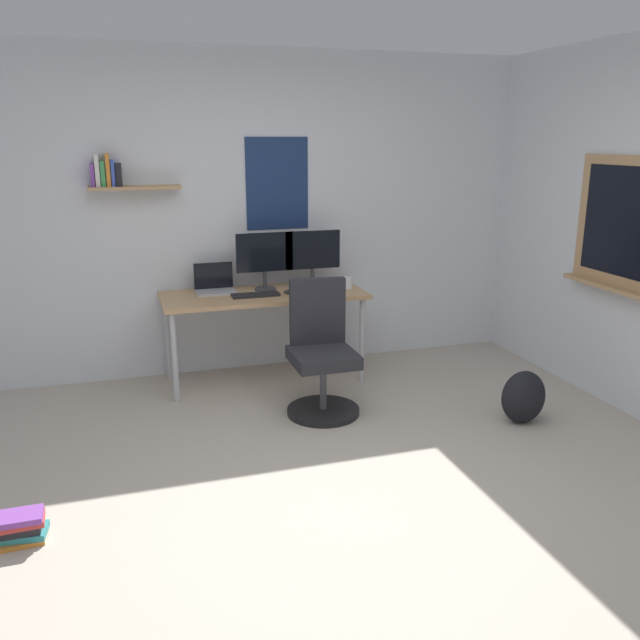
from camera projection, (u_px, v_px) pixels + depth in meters
The scene contains 12 objects.
ground_plane at pixel (337, 509), 3.54m from camera, with size 5.20×5.20×0.00m, color #ADA393.
wall_back at pixel (241, 215), 5.44m from camera, with size 5.00×0.30×2.60m.
desk at pixel (264, 301), 5.26m from camera, with size 1.60×0.65×0.72m.
office_chair at pixel (321, 357), 4.71m from camera, with size 0.52×0.52×0.95m.
laptop at pixel (215, 285), 5.27m from camera, with size 0.31×0.21×0.23m.
monitor_primary at pixel (265, 257), 5.28m from camera, with size 0.46×0.17×0.46m.
monitor_secondary at pixel (313, 254), 5.39m from camera, with size 0.46×0.17×0.46m.
keyboard at pixel (256, 295), 5.14m from camera, with size 0.37×0.13×0.02m, color black.
computer_mouse at pixel (290, 292), 5.22m from camera, with size 0.10×0.06×0.03m, color #262628.
coffee_mug at pixel (348, 283), 5.40m from camera, with size 0.08×0.08×0.09m, color silver.
backpack at pixel (523, 397), 4.56m from camera, with size 0.32×0.22×0.37m, color black.
book_stack_on_floor at pixel (21, 527), 3.24m from camera, with size 0.24×0.18×0.15m.
Camera 1 is at (-1.02, -2.97, 1.92)m, focal length 37.16 mm.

